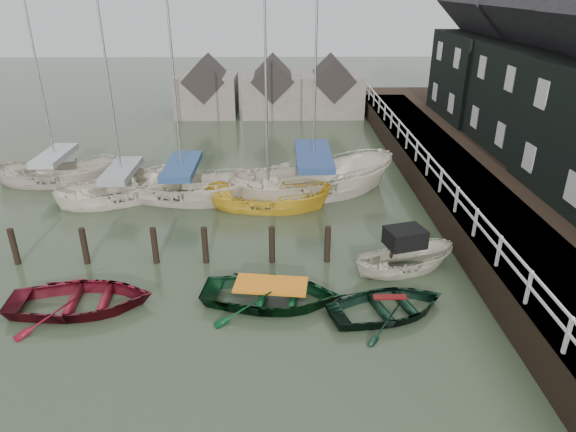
{
  "coord_description": "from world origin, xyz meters",
  "views": [
    {
      "loc": [
        1.51,
        -13.33,
        9.26
      ],
      "look_at": [
        1.79,
        3.94,
        1.4
      ],
      "focal_mm": 32.0,
      "sensor_mm": 36.0,
      "label": 1
    }
  ],
  "objects_px": {
    "sailboat_a": "(125,198)",
    "sailboat_e": "(60,181)",
    "rowboat_green": "(271,302)",
    "rowboat_dkgreen": "(388,313)",
    "motorboat": "(403,266)",
    "sailboat_d": "(313,192)",
    "sailboat_b": "(185,197)",
    "rowboat_red": "(82,308)",
    "sailboat_c": "(268,206)"
  },
  "relations": [
    {
      "from": "sailboat_a",
      "to": "sailboat_c",
      "type": "xyz_separation_m",
      "value": [
        6.74,
        -1.01,
        -0.04
      ]
    },
    {
      "from": "rowboat_red",
      "to": "sailboat_d",
      "type": "distance_m",
      "value": 12.32
    },
    {
      "from": "rowboat_dkgreen",
      "to": "sailboat_a",
      "type": "xyz_separation_m",
      "value": [
        -10.59,
        9.31,
        0.06
      ]
    },
    {
      "from": "rowboat_dkgreen",
      "to": "sailboat_a",
      "type": "relative_size",
      "value": 0.37
    },
    {
      "from": "motorboat",
      "to": "sailboat_a",
      "type": "xyz_separation_m",
      "value": [
        -11.64,
        6.67,
        -0.06
      ]
    },
    {
      "from": "motorboat",
      "to": "sailboat_a",
      "type": "height_order",
      "value": "sailboat_a"
    },
    {
      "from": "rowboat_green",
      "to": "sailboat_a",
      "type": "relative_size",
      "value": 0.42
    },
    {
      "from": "sailboat_d",
      "to": "sailboat_e",
      "type": "distance_m",
      "value": 12.94
    },
    {
      "from": "rowboat_green",
      "to": "sailboat_a",
      "type": "xyz_separation_m",
      "value": [
        -6.98,
        8.67,
        0.06
      ]
    },
    {
      "from": "sailboat_c",
      "to": "sailboat_d",
      "type": "height_order",
      "value": "sailboat_d"
    },
    {
      "from": "sailboat_a",
      "to": "sailboat_e",
      "type": "xyz_separation_m",
      "value": [
        -3.96,
        2.32,
        0.0
      ]
    },
    {
      "from": "rowboat_green",
      "to": "sailboat_c",
      "type": "xyz_separation_m",
      "value": [
        -0.25,
        7.66,
        0.02
      ]
    },
    {
      "from": "rowboat_green",
      "to": "sailboat_d",
      "type": "bearing_deg",
      "value": -4.31
    },
    {
      "from": "sailboat_c",
      "to": "sailboat_e",
      "type": "bearing_deg",
      "value": 78.96
    },
    {
      "from": "rowboat_red",
      "to": "rowboat_green",
      "type": "xyz_separation_m",
      "value": [
        5.9,
        0.22,
        0.0
      ]
    },
    {
      "from": "rowboat_green",
      "to": "sailboat_e",
      "type": "relative_size",
      "value": 0.41
    },
    {
      "from": "sailboat_c",
      "to": "sailboat_d",
      "type": "distance_m",
      "value": 2.71
    },
    {
      "from": "rowboat_red",
      "to": "sailboat_b",
      "type": "height_order",
      "value": "sailboat_b"
    },
    {
      "from": "sailboat_c",
      "to": "rowboat_dkgreen",
      "type": "bearing_deg",
      "value": -148.84
    },
    {
      "from": "sailboat_d",
      "to": "sailboat_a",
      "type": "bearing_deg",
      "value": 76.95
    },
    {
      "from": "sailboat_e",
      "to": "rowboat_red",
      "type": "bearing_deg",
      "value": -158.63
    },
    {
      "from": "rowboat_green",
      "to": "sailboat_e",
      "type": "xyz_separation_m",
      "value": [
        -10.95,
        10.99,
        0.06
      ]
    },
    {
      "from": "rowboat_green",
      "to": "sailboat_b",
      "type": "relative_size",
      "value": 0.4
    },
    {
      "from": "rowboat_dkgreen",
      "to": "sailboat_d",
      "type": "distance_m",
      "value": 10.12
    },
    {
      "from": "rowboat_red",
      "to": "sailboat_b",
      "type": "xyz_separation_m",
      "value": [
        1.69,
        8.96,
        0.06
      ]
    },
    {
      "from": "sailboat_a",
      "to": "sailboat_d",
      "type": "distance_m",
      "value": 8.9
    },
    {
      "from": "rowboat_red",
      "to": "sailboat_c",
      "type": "height_order",
      "value": "sailboat_c"
    },
    {
      "from": "rowboat_red",
      "to": "rowboat_green",
      "type": "distance_m",
      "value": 5.91
    },
    {
      "from": "sailboat_d",
      "to": "sailboat_e",
      "type": "xyz_separation_m",
      "value": [
        -12.84,
        1.66,
        0.01
      ]
    },
    {
      "from": "motorboat",
      "to": "rowboat_green",
      "type": "bearing_deg",
      "value": 97.21
    },
    {
      "from": "rowboat_red",
      "to": "sailboat_a",
      "type": "relative_size",
      "value": 0.42
    },
    {
      "from": "sailboat_d",
      "to": "sailboat_e",
      "type": "height_order",
      "value": "sailboat_d"
    },
    {
      "from": "rowboat_green",
      "to": "sailboat_c",
      "type": "height_order",
      "value": "sailboat_c"
    },
    {
      "from": "motorboat",
      "to": "sailboat_b",
      "type": "bearing_deg",
      "value": 36.75
    },
    {
      "from": "rowboat_red",
      "to": "sailboat_d",
      "type": "relative_size",
      "value": 0.35
    },
    {
      "from": "motorboat",
      "to": "rowboat_red",
      "type": "bearing_deg",
      "value": 85.86
    },
    {
      "from": "sailboat_d",
      "to": "sailboat_e",
      "type": "bearing_deg",
      "value": 65.34
    },
    {
      "from": "sailboat_a",
      "to": "sailboat_d",
      "type": "relative_size",
      "value": 0.83
    },
    {
      "from": "sailboat_d",
      "to": "sailboat_b",
      "type": "bearing_deg",
      "value": 78.18
    },
    {
      "from": "sailboat_d",
      "to": "motorboat",
      "type": "bearing_deg",
      "value": -176.58
    },
    {
      "from": "rowboat_red",
      "to": "motorboat",
      "type": "relative_size",
      "value": 1.11
    },
    {
      "from": "motorboat",
      "to": "sailboat_a",
      "type": "distance_m",
      "value": 13.42
    },
    {
      "from": "rowboat_red",
      "to": "sailboat_c",
      "type": "bearing_deg",
      "value": -40.42
    },
    {
      "from": "rowboat_dkgreen",
      "to": "sailboat_e",
      "type": "relative_size",
      "value": 0.35
    },
    {
      "from": "rowboat_dkgreen",
      "to": "sailboat_c",
      "type": "xyz_separation_m",
      "value": [
        -3.86,
        8.3,
        0.02
      ]
    },
    {
      "from": "rowboat_dkgreen",
      "to": "motorboat",
      "type": "relative_size",
      "value": 0.96
    },
    {
      "from": "rowboat_red",
      "to": "sailboat_d",
      "type": "xyz_separation_m",
      "value": [
        7.79,
        9.54,
        0.06
      ]
    },
    {
      "from": "sailboat_b",
      "to": "sailboat_e",
      "type": "height_order",
      "value": "sailboat_b"
    },
    {
      "from": "motorboat",
      "to": "sailboat_e",
      "type": "relative_size",
      "value": 0.37
    },
    {
      "from": "motorboat",
      "to": "sailboat_e",
      "type": "xyz_separation_m",
      "value": [
        -15.61,
        8.99,
        -0.06
      ]
    }
  ]
}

